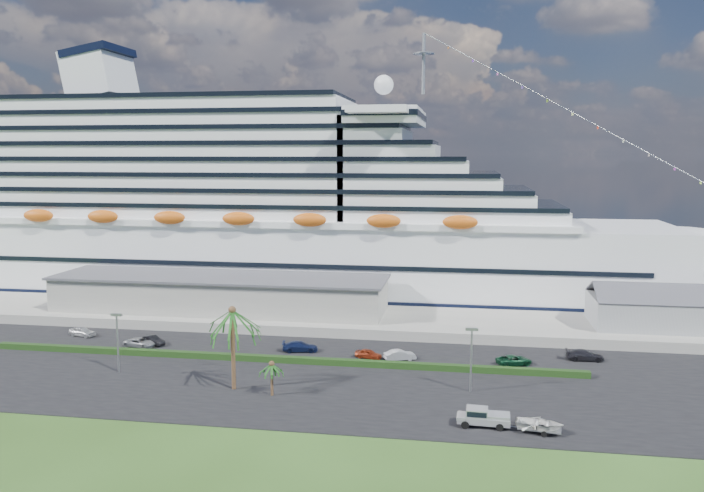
% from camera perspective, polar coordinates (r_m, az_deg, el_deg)
% --- Properties ---
extents(ground, '(420.00, 420.00, 0.00)m').
position_cam_1_polar(ground, '(84.96, -4.13, -13.08)').
color(ground, '#294316').
rests_on(ground, ground).
extents(asphalt_lot, '(140.00, 38.00, 0.12)m').
position_cam_1_polar(asphalt_lot, '(95.05, -2.56, -10.75)').
color(asphalt_lot, black).
rests_on(asphalt_lot, ground).
extents(wharf, '(240.00, 20.00, 1.80)m').
position_cam_1_polar(wharf, '(122.24, 0.26, -6.15)').
color(wharf, gray).
rests_on(wharf, ground).
extents(water, '(420.00, 160.00, 0.02)m').
position_cam_1_polar(water, '(210.23, 4.15, -0.60)').
color(water, black).
rests_on(water, ground).
extents(cruise_ship, '(191.00, 38.00, 54.00)m').
position_cam_1_polar(cruise_ship, '(147.47, -6.54, 2.40)').
color(cruise_ship, silver).
rests_on(cruise_ship, ground).
extents(terminal_building, '(61.00, 15.00, 6.30)m').
position_cam_1_polar(terminal_building, '(127.62, -10.91, -3.81)').
color(terminal_building, gray).
rests_on(terminal_building, wharf).
extents(port_shed, '(24.00, 12.31, 7.37)m').
position_cam_1_polar(port_shed, '(124.50, 24.72, -4.96)').
color(port_shed, gray).
rests_on(port_shed, wharf).
extents(hedge, '(88.00, 1.10, 0.90)m').
position_cam_1_polar(hedge, '(101.37, -6.46, -9.31)').
color(hedge, black).
rests_on(hedge, asphalt_lot).
extents(lamp_post_left, '(1.60, 0.35, 8.27)m').
position_cam_1_polar(lamp_post_left, '(100.31, -18.92, -7.03)').
color(lamp_post_left, gray).
rests_on(lamp_post_left, asphalt_lot).
extents(lamp_post_right, '(1.60, 0.35, 8.27)m').
position_cam_1_polar(lamp_post_right, '(88.73, 9.89, -8.64)').
color(lamp_post_right, gray).
rests_on(lamp_post_right, asphalt_lot).
extents(palm_tall, '(8.82, 8.82, 11.13)m').
position_cam_1_polar(palm_tall, '(88.66, -9.92, -6.07)').
color(palm_tall, '#47301E').
rests_on(palm_tall, ground).
extents(palm_short, '(3.53, 3.53, 4.56)m').
position_cam_1_polar(palm_short, '(87.14, -6.69, -10.03)').
color(palm_short, '#47301E').
rests_on(palm_short, ground).
extents(parked_car_0, '(4.96, 2.95, 1.58)m').
position_cam_1_polar(parked_car_0, '(122.76, -21.50, -6.63)').
color(parked_car_0, '#B5B6B8').
rests_on(parked_car_0, asphalt_lot).
extents(parked_car_1, '(4.61, 3.15, 1.44)m').
position_cam_1_polar(parked_car_1, '(113.82, -16.26, -7.54)').
color(parked_car_1, black).
rests_on(parked_car_1, asphalt_lot).
extents(parked_car_2, '(5.29, 3.04, 1.39)m').
position_cam_1_polar(parked_car_2, '(113.14, -17.21, -7.68)').
color(parked_car_2, gray).
rests_on(parked_car_2, asphalt_lot).
extents(parked_car_3, '(5.71, 3.14, 1.57)m').
position_cam_1_polar(parked_car_3, '(106.07, -4.34, -8.32)').
color(parked_car_3, '#141E46').
rests_on(parked_car_3, asphalt_lot).
extents(parked_car_4, '(4.31, 2.67, 1.37)m').
position_cam_1_polar(parked_car_4, '(102.39, 1.38, -8.95)').
color(parked_car_4, maroon).
rests_on(parked_car_4, asphalt_lot).
extents(parked_car_5, '(4.89, 3.27, 1.52)m').
position_cam_1_polar(parked_car_5, '(101.70, 4.00, -9.04)').
color(parked_car_5, '#B4B5BC').
rests_on(parked_car_5, asphalt_lot).
extents(parked_car_6, '(5.63, 4.18, 1.42)m').
position_cam_1_polar(parked_car_6, '(101.98, 13.33, -9.22)').
color(parked_car_6, '#0E3921').
rests_on(parked_car_6, asphalt_lot).
extents(parked_car_7, '(5.40, 2.27, 1.56)m').
position_cam_1_polar(parked_car_7, '(107.01, 18.77, -8.58)').
color(parked_car_7, black).
rests_on(parked_car_7, asphalt_lot).
extents(pickup_truck, '(5.89, 2.38, 2.05)m').
position_cam_1_polar(pickup_truck, '(79.45, 10.80, -13.75)').
color(pickup_truck, black).
rests_on(pickup_truck, asphalt_lot).
extents(boat_trailer, '(5.92, 4.30, 1.65)m').
position_cam_1_polar(boat_trailer, '(78.93, 15.33, -14.06)').
color(boat_trailer, gray).
rests_on(boat_trailer, asphalt_lot).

